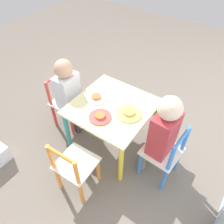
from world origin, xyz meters
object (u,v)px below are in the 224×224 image
chair_blue (164,154)px  plate_front (96,97)px  chair_orange (75,167)px  chair_red (66,102)px  plate_back (129,113)px  kids_table (112,112)px  plate_right (100,117)px  child_back (161,132)px  child_front (69,90)px

chair_blue → plate_front: chair_blue is taller
chair_blue → chair_orange: (0.46, -0.47, 0.00)m
chair_red → chair_blue: (0.00, 0.98, 0.00)m
chair_red → plate_back: 0.68m
kids_table → chair_red: (0.03, -0.49, -0.13)m
plate_front → plate_right: same height
kids_table → chair_orange: size_ratio=1.13×
plate_back → child_back: bearing=84.0°
chair_blue → chair_orange: bearing=-41.7°
child_front → chair_red: bearing=90.0°
chair_blue → child_front: 0.93m
chair_orange → plate_front: (-0.49, -0.18, 0.21)m
child_back → plate_front: child_back is taller
child_back → chair_orange: bearing=-37.5°
chair_blue → chair_orange: size_ratio=1.00×
chair_orange → plate_back: bearing=-107.4°
child_front → chair_orange: bearing=-139.4°
child_front → plate_front: size_ratio=4.21×
chair_red → plate_right: 0.55m
chair_orange → plate_back: 0.55m
plate_right → chair_orange: bearing=3.9°
child_front → kids_table: bearing=-90.0°
child_back → plate_right: child_back is taller
plate_front → chair_blue: bearing=87.0°
kids_table → plate_back: bearing=90.0°
chair_red → chair_orange: size_ratio=1.00×
chair_red → chair_blue: same height
kids_table → plate_back: size_ratio=3.03×
plate_front → child_front: bearing=-84.5°
chair_red → child_front: (-0.00, 0.06, 0.17)m
kids_table → plate_right: plate_right is taller
plate_back → kids_table: bearing=-90.0°
chair_red → plate_back: chair_red is taller
chair_orange → kids_table: bearing=-90.0°
kids_table → child_back: child_back is taller
plate_front → plate_back: same height
child_back → child_front: bearing=-86.3°
plate_right → chair_blue: bearing=103.6°
kids_table → child_front: (0.03, -0.43, 0.03)m
child_front → plate_back: size_ratio=3.66×
child_front → plate_right: size_ratio=4.30×
kids_table → chair_red: 0.51m
chair_blue → child_front: (-0.01, -0.92, 0.17)m
plate_front → plate_right: 0.22m
chair_blue → plate_back: 0.40m
chair_orange → child_back: 0.65m
plate_back → chair_orange: bearing=-14.7°
plate_back → plate_right: same height
chair_orange → child_front: bearing=-48.5°
chair_orange → plate_back: chair_orange is taller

